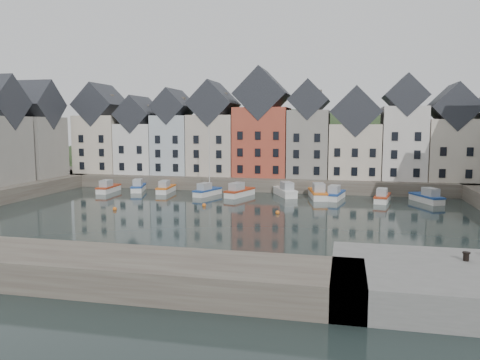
% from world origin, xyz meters
% --- Properties ---
extents(ground, '(260.00, 260.00, 0.00)m').
position_xyz_m(ground, '(0.00, 0.00, 0.00)').
color(ground, black).
rests_on(ground, ground).
extents(far_quay, '(90.00, 16.00, 2.00)m').
position_xyz_m(far_quay, '(0.00, 30.00, 1.00)').
color(far_quay, '#4B4139').
rests_on(far_quay, ground).
extents(hillside, '(153.60, 70.40, 64.00)m').
position_xyz_m(hillside, '(0.02, 56.00, -17.96)').
color(hillside, '#203319').
rests_on(hillside, ground).
extents(far_terrace, '(72.37, 8.16, 17.78)m').
position_xyz_m(far_terrace, '(3.21, 28.00, 8.88)').
color(far_terrace, beige).
rests_on(far_terrace, far_quay).
extents(left_terrace, '(7.65, 17.00, 15.69)m').
position_xyz_m(left_terrace, '(-36.00, 13.50, 8.88)').
color(left_terrace, gray).
rests_on(left_terrace, left_quay).
extents(mooring_buoys, '(20.50, 5.50, 0.50)m').
position_xyz_m(mooring_buoys, '(-4.00, 5.33, 0.15)').
color(mooring_buoys, orange).
rests_on(mooring_buoys, ground).
extents(boat_a, '(2.09, 5.77, 2.18)m').
position_xyz_m(boat_a, '(-22.44, 17.00, 0.65)').
color(boat_a, silver).
rests_on(boat_a, ground).
extents(boat_b, '(3.26, 5.90, 2.16)m').
position_xyz_m(boat_b, '(-18.33, 19.19, 0.64)').
color(boat_b, silver).
rests_on(boat_b, ground).
extents(boat_c, '(2.18, 5.69, 2.14)m').
position_xyz_m(boat_c, '(-13.51, 18.66, 0.64)').
color(boat_c, silver).
rests_on(boat_c, ground).
extents(boat_d, '(3.27, 5.84, 10.67)m').
position_xyz_m(boat_d, '(-6.34, 17.06, 0.69)').
color(boat_d, silver).
rests_on(boat_d, ground).
extents(boat_e, '(3.71, 6.33, 2.32)m').
position_xyz_m(boat_e, '(-1.46, 17.28, 0.69)').
color(boat_e, silver).
rests_on(boat_e, ground).
extents(boat_f, '(4.38, 6.49, 2.40)m').
position_xyz_m(boat_f, '(5.14, 19.15, 0.72)').
color(boat_f, silver).
rests_on(boat_f, ground).
extents(boat_g, '(3.26, 6.83, 2.52)m').
position_xyz_m(boat_g, '(9.97, 17.88, 0.75)').
color(boat_g, silver).
rests_on(boat_g, ground).
extents(boat_h, '(2.88, 6.10, 2.25)m').
position_xyz_m(boat_h, '(12.40, 17.71, 0.67)').
color(boat_h, silver).
rests_on(boat_h, ground).
extents(boat_i, '(2.73, 5.78, 2.13)m').
position_xyz_m(boat_i, '(18.76, 16.77, 0.63)').
color(boat_i, silver).
rests_on(boat_i, ground).
extents(boat_j, '(4.12, 6.17, 2.28)m').
position_xyz_m(boat_j, '(24.65, 17.53, 0.68)').
color(boat_j, silver).
rests_on(boat_j, ground).
extents(mooring_bollard, '(0.48, 0.48, 0.56)m').
position_xyz_m(mooring_bollard, '(21.21, -18.17, 2.31)').
color(mooring_bollard, black).
rests_on(mooring_bollard, near_quay).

